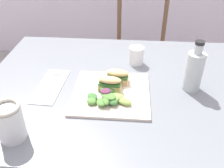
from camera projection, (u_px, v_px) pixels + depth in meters
name	position (u px, v px, depth m)	size (l,w,h in m)	color
dining_table	(125.00, 109.00, 1.09)	(1.17, 0.86, 0.74)	slate
chair_wooden_far	(141.00, 53.00, 1.87)	(0.41, 0.41, 0.87)	brown
plate_lunch	(111.00, 93.00, 0.95)	(0.29, 0.29, 0.01)	beige
sandwich_half_front	(110.00, 83.00, 0.95)	(0.09, 0.06, 0.06)	#DBB270
sandwich_half_back	(117.00, 76.00, 0.99)	(0.09, 0.06, 0.06)	#DBB270
salad_mixed_greens	(108.00, 97.00, 0.90)	(0.18, 0.14, 0.04)	#84A84C
napkin_folded	(51.00, 86.00, 1.00)	(0.09, 0.24, 0.00)	white
fork_on_napkin	(52.00, 83.00, 1.01)	(0.04, 0.19, 0.00)	silver
bottle_cold_brew	(194.00, 73.00, 0.94)	(0.07, 0.07, 0.20)	black
mason_jar_iced_tea	(10.00, 124.00, 0.74)	(0.08, 0.08, 0.12)	#C67528
cup_extra_side	(136.00, 56.00, 1.13)	(0.07, 0.07, 0.08)	white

